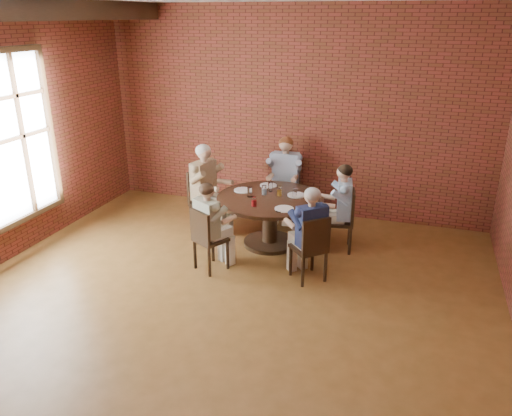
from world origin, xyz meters
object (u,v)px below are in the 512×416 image
(diner_e, at_px, (309,234))
(smartphone, at_px, (279,210))
(chair_a, at_px, (344,218))
(diner_b, at_px, (285,179))
(dining_table, at_px, (270,211))
(chair_c, at_px, (203,197))
(diner_a, at_px, (340,208))
(chair_e, at_px, (312,246))
(chair_b, at_px, (286,187))
(diner_c, at_px, (207,188))
(chair_d, at_px, (206,238))
(diner_d, at_px, (210,227))

(diner_e, xyz_separation_m, smartphone, (-0.50, 0.37, 0.13))
(chair_a, height_order, diner_b, diner_b)
(dining_table, height_order, chair_c, chair_c)
(diner_a, bearing_deg, smartphone, -58.31)
(diner_b, xyz_separation_m, smartphone, (0.36, -1.56, 0.07))
(chair_c, bearing_deg, chair_e, -106.91)
(diner_b, bearing_deg, chair_b, 90.00)
(diner_b, relative_size, chair_c, 1.43)
(chair_c, height_order, diner_c, diner_c)
(chair_b, distance_m, smartphone, 1.71)
(chair_d, height_order, smartphone, chair_d)
(chair_e, distance_m, diner_e, 0.16)
(diner_d, bearing_deg, dining_table, -90.00)
(diner_d, bearing_deg, chair_a, -115.60)
(chair_b, bearing_deg, chair_e, -70.74)
(diner_a, distance_m, smartphone, 0.96)
(diner_c, bearing_deg, diner_a, -79.32)
(chair_c, distance_m, smartphone, 1.66)
(chair_a, bearing_deg, smartphone, -60.61)
(diner_c, bearing_deg, dining_table, -90.00)
(diner_a, bearing_deg, diner_d, -62.55)
(diner_b, bearing_deg, chair_c, -147.87)
(dining_table, distance_m, diner_a, 1.01)
(chair_d, bearing_deg, diner_b, -74.24)
(smartphone, bearing_deg, dining_table, 117.16)
(dining_table, height_order, diner_a, diner_a)
(diner_c, height_order, smartphone, diner_c)
(diner_b, relative_size, chair_e, 1.53)
(chair_e, xyz_separation_m, diner_e, (-0.05, 0.05, 0.14))
(diner_b, relative_size, chair_d, 1.57)
(chair_c, bearing_deg, diner_b, -40.43)
(chair_e, bearing_deg, chair_b, -109.13)
(chair_b, relative_size, diner_c, 0.70)
(diner_a, distance_m, chair_e, 1.08)
(diner_c, height_order, diner_d, diner_c)
(chair_b, bearing_deg, diner_e, -71.38)
(diner_b, distance_m, diner_d, 2.13)
(smartphone, bearing_deg, diner_c, 149.16)
(diner_d, distance_m, chair_e, 1.35)
(dining_table, bearing_deg, diner_e, -47.17)
(diner_d, distance_m, diner_e, 1.30)
(chair_e, height_order, smartphone, chair_e)
(chair_b, bearing_deg, diner_c, -141.80)
(chair_e, bearing_deg, diner_c, -73.40)
(diner_d, bearing_deg, diner_c, -36.40)
(dining_table, bearing_deg, chair_b, 94.45)
(diner_a, relative_size, chair_d, 1.46)
(diner_b, xyz_separation_m, chair_d, (-0.47, -2.14, -0.21))
(chair_b, distance_m, chair_c, 1.44)
(chair_e, bearing_deg, smartphone, -80.59)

